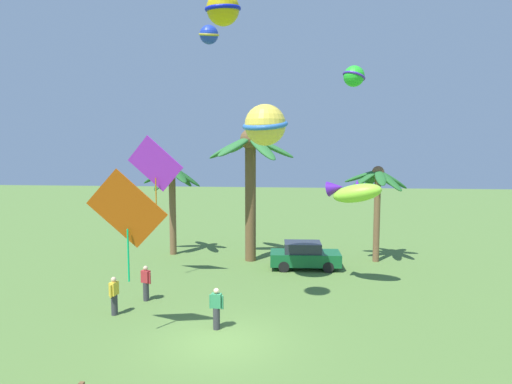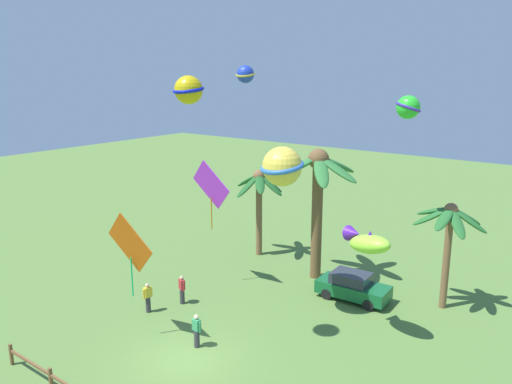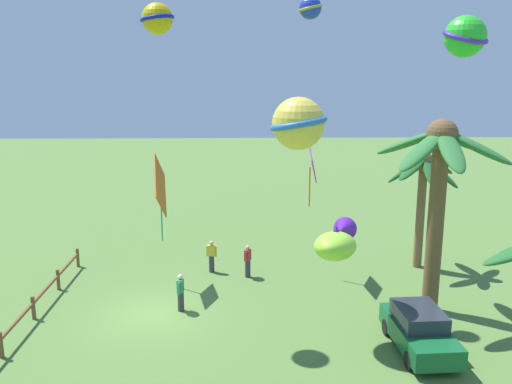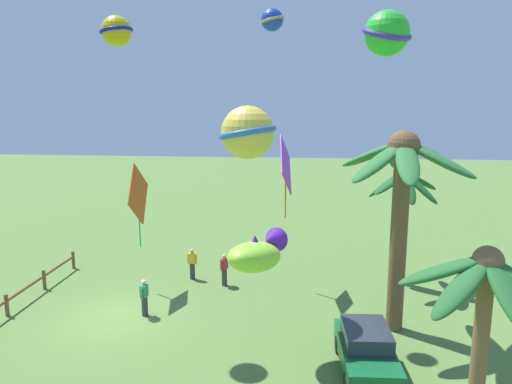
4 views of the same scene
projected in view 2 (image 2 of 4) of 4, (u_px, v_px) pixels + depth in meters
The scene contains 15 objects.
ground_plane at pixel (187, 360), 22.11m from camera, with size 120.00×120.00×0.00m, color #567A38.
palm_tree_0 at pixel (318, 182), 29.71m from camera, with size 5.26×4.93×7.89m.
palm_tree_1 at pixel (259, 191), 33.85m from camera, with size 3.78×3.65×5.90m.
palm_tree_2 at pixel (449, 227), 26.02m from camera, with size 3.85×3.77×5.72m.
parked_car_0 at pixel (353, 286), 27.83m from camera, with size 3.98×1.89×1.51m.
spectator_0 at pixel (197, 331), 22.97m from camera, with size 0.55×0.26×1.59m.
spectator_1 at pixel (182, 289), 27.30m from camera, with size 0.52×0.35×1.59m.
spectator_2 at pixel (148, 297), 26.34m from camera, with size 0.30×0.54×1.59m.
kite_diamond_0 at pixel (211, 186), 28.65m from camera, with size 2.92×0.60×4.03m.
kite_ball_1 at pixel (408, 107), 23.94m from camera, with size 1.65×1.66×1.11m.
kite_diamond_2 at pixel (130, 244), 22.92m from camera, with size 2.90×0.55×4.02m.
kite_ball_3 at pixel (189, 90), 19.89m from camera, with size 1.49×1.50×1.12m.
kite_ball_4 at pixel (245, 74), 25.16m from camera, with size 1.20×1.19×0.88m.
kite_fish_5 at pixel (367, 242), 22.93m from camera, with size 2.89×2.00×1.30m.
kite_ball_6 at pixel (282, 166), 24.04m from camera, with size 2.65×2.65×1.90m.
Camera 2 is at (14.29, -14.07, 12.22)m, focal length 35.71 mm.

